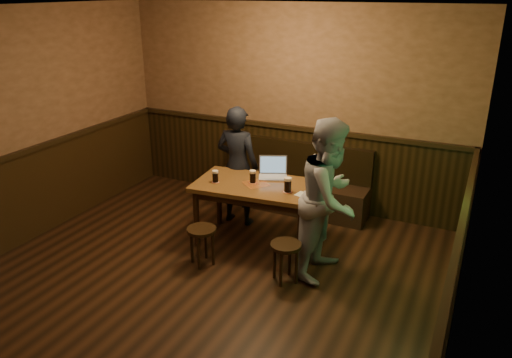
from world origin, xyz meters
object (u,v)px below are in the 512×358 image
at_px(stool_right, 286,251).
at_px(pint_left, 215,176).
at_px(pint_right, 288,185).
at_px(laptop, 273,172).
at_px(bench, 291,187).
at_px(person_suit, 238,166).
at_px(person_grey, 330,199).
at_px(stool_left, 202,235).
at_px(pub_table, 256,192).
at_px(pint_mid, 253,177).

bearing_deg(stool_right, pint_left, 156.36).
xyz_separation_m(stool_right, pint_left, (-1.12, 0.49, 0.50)).
bearing_deg(pint_right, laptop, 132.46).
bearing_deg(pint_right, bench, 109.40).
height_order(person_suit, person_grey, person_grey).
bearing_deg(pint_right, stool_left, -139.20).
height_order(stool_right, person_suit, person_suit).
height_order(pub_table, pint_mid, pint_mid).
distance_m(pub_table, stool_left, 0.86).
bearing_deg(laptop, stool_left, -135.32).
bearing_deg(stool_right, laptop, 120.83).
bearing_deg(pint_right, pint_left, -174.09).
height_order(pub_table, person_suit, person_suit).
height_order(laptop, person_grey, person_grey).
bearing_deg(person_suit, bench, -124.49).
height_order(bench, pub_table, bench).
bearing_deg(laptop, pint_mid, -137.59).
xyz_separation_m(stool_left, stool_right, (0.99, 0.08, -0.00)).
height_order(pint_left, pint_mid, pint_mid).
bearing_deg(person_suit, stool_right, 135.19).
distance_m(pub_table, pint_right, 0.48).
relative_size(pint_mid, person_grey, 0.09).
xyz_separation_m(bench, laptop, (0.08, -0.84, 0.53)).
distance_m(pint_mid, person_suit, 0.60).
height_order(pub_table, stool_right, pub_table).
bearing_deg(pub_table, person_suit, 131.93).
bearing_deg(pint_mid, pint_right, -10.00).
distance_m(pint_mid, pint_right, 0.49).
xyz_separation_m(pint_left, laptop, (0.54, 0.48, -0.01)).
bearing_deg(pub_table, laptop, 70.12).
distance_m(bench, pint_left, 1.50).
bearing_deg(laptop, bench, 71.59).
bearing_deg(person_grey, pub_table, 80.10).
bearing_deg(pub_table, pint_mid, 158.68).
height_order(stool_left, pint_mid, pint_mid).
bearing_deg(pub_table, pint_right, -14.94).
height_order(stool_left, laptop, laptop).
distance_m(pint_mid, laptop, 0.33).
bearing_deg(stool_left, stool_right, 4.35).
bearing_deg(pint_right, stool_right, -68.84).
xyz_separation_m(stool_right, pint_right, (-0.23, 0.59, 0.51)).
height_order(pint_left, person_grey, person_grey).
height_order(bench, person_suit, person_suit).
distance_m(pint_left, pint_mid, 0.45).
distance_m(pub_table, person_grey, 1.04).
distance_m(stool_left, pint_left, 0.77).
bearing_deg(bench, pint_left, -109.38).
height_order(bench, pint_mid, bench).
distance_m(pint_left, person_suit, 0.60).
bearing_deg(pint_mid, stool_right, -43.30).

